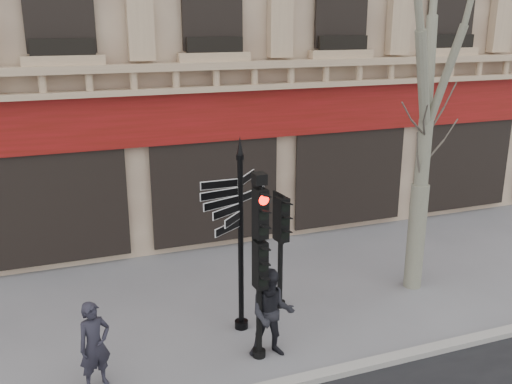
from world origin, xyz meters
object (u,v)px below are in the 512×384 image
traffic_signal_secondary (281,231)px  pedestrian_b (272,313)px  pedestrian_a (95,345)px  fingerpost (240,203)px  traffic_signal_main (259,245)px

traffic_signal_secondary → pedestrian_b: size_ratio=1.46×
pedestrian_a → pedestrian_b: bearing=-25.1°
pedestrian_b → fingerpost: bearing=118.2°
pedestrian_a → fingerpost: bearing=-3.9°
pedestrian_a → traffic_signal_main: bearing=-24.7°
traffic_signal_main → pedestrian_b: size_ratio=2.05×
fingerpost → pedestrian_b: fingerpost is taller
traffic_signal_secondary → pedestrian_a: traffic_signal_secondary is taller
traffic_signal_secondary → pedestrian_a: bearing=-166.7°
traffic_signal_main → pedestrian_a: (-2.85, 0.14, -1.42)m
fingerpost → pedestrian_a: (-2.89, -0.93, -1.85)m
traffic_signal_main → pedestrian_b: (0.23, -0.03, -1.35)m
fingerpost → pedestrian_a: bearing=173.7°
pedestrian_a → pedestrian_b: size_ratio=0.91×
traffic_signal_main → pedestrian_a: size_ratio=2.25×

